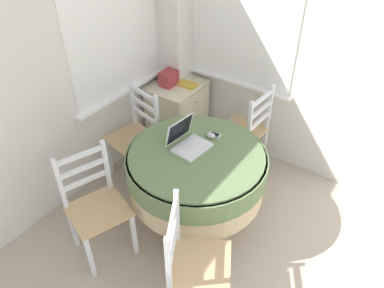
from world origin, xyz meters
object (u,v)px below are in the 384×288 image
at_px(round_dining_table, 196,170).
at_px(cell_phone, 214,135).
at_px(laptop, 188,141).
at_px(corner_cabinet, 178,112).
at_px(dining_chair_near_back_window, 136,136).
at_px(storage_box, 169,78).
at_px(dining_chair_left_flank, 96,207).
at_px(computer_mouse, 211,135).
at_px(dining_chair_near_right_window, 245,132).
at_px(dining_chair_camera_near, 193,263).
at_px(book_on_cabinet, 187,84).

distance_m(round_dining_table, cell_phone, 0.34).
xyz_separation_m(laptop, corner_cabinet, (0.82, 0.73, -0.43)).
xyz_separation_m(round_dining_table, dining_chair_near_back_window, (0.15, 0.81, -0.10)).
height_order(round_dining_table, storage_box, storage_box).
relative_size(dining_chair_left_flank, storage_box, 5.19).
xyz_separation_m(laptop, computer_mouse, (0.21, -0.09, -0.03)).
xyz_separation_m(cell_phone, dining_chair_near_back_window, (-0.13, 0.80, -0.27)).
bearing_deg(cell_phone, dining_chair_near_right_window, -2.91).
xyz_separation_m(laptop, dining_chair_camera_near, (-0.72, -0.56, -0.32)).
xyz_separation_m(dining_chair_left_flank, book_on_cabinet, (1.61, 0.29, 0.25)).
xyz_separation_m(corner_cabinet, storage_box, (-0.05, 0.06, 0.42)).
distance_m(dining_chair_near_back_window, dining_chair_camera_near, 1.52).
xyz_separation_m(laptop, cell_phone, (0.25, -0.10, -0.04)).
distance_m(dining_chair_camera_near, dining_chair_left_flank, 0.90).
height_order(round_dining_table, dining_chair_near_right_window, dining_chair_near_right_window).
relative_size(round_dining_table, cell_phone, 9.57).
xyz_separation_m(dining_chair_camera_near, storage_box, (1.49, 1.35, 0.32)).
bearing_deg(cell_phone, laptop, 158.65).
distance_m(computer_mouse, dining_chair_near_right_window, 0.65).
bearing_deg(corner_cabinet, dining_chair_near_right_window, -91.84).
distance_m(laptop, dining_chair_near_back_window, 0.78).
bearing_deg(dining_chair_near_back_window, storage_box, 7.68).
distance_m(dining_chair_near_back_window, dining_chair_near_right_window, 1.07).
xyz_separation_m(computer_mouse, cell_phone, (0.04, -0.01, -0.02)).
bearing_deg(cell_phone, corner_cabinet, 55.50).
bearing_deg(book_on_cabinet, laptop, -144.09).
distance_m(dining_chair_camera_near, storage_box, 2.03).
relative_size(dining_chair_near_right_window, storage_box, 5.19).
xyz_separation_m(round_dining_table, dining_chair_near_right_window, (0.83, -0.01, -0.10)).
relative_size(dining_chair_left_flank, corner_cabinet, 1.34).
xyz_separation_m(dining_chair_left_flank, corner_cabinet, (1.56, 0.39, -0.11)).
relative_size(cell_phone, storage_box, 0.66).
xyz_separation_m(dining_chair_near_right_window, corner_cabinet, (0.03, 0.85, -0.11)).
relative_size(dining_chair_left_flank, book_on_cabinet, 4.47).
relative_size(dining_chair_near_right_window, corner_cabinet, 1.34).
distance_m(dining_chair_camera_near, book_on_cabinet, 2.00).
bearing_deg(dining_chair_left_flank, book_on_cabinet, 10.23).
bearing_deg(laptop, cell_phone, -21.35).
height_order(computer_mouse, dining_chair_camera_near, dining_chair_camera_near).
relative_size(computer_mouse, dining_chair_near_back_window, 0.09).
bearing_deg(computer_mouse, storage_box, 57.59).
height_order(laptop, book_on_cabinet, laptop).
relative_size(laptop, dining_chair_near_back_window, 0.34).
relative_size(dining_chair_near_back_window, dining_chair_camera_near, 1.00).
distance_m(round_dining_table, dining_chair_camera_near, 0.83).
bearing_deg(dining_chair_near_right_window, computer_mouse, 176.39).
distance_m(dining_chair_left_flank, storage_box, 1.60).
height_order(dining_chair_camera_near, storage_box, dining_chair_camera_near).
xyz_separation_m(computer_mouse, book_on_cabinet, (0.66, 0.72, -0.04)).
relative_size(laptop, computer_mouse, 3.90).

